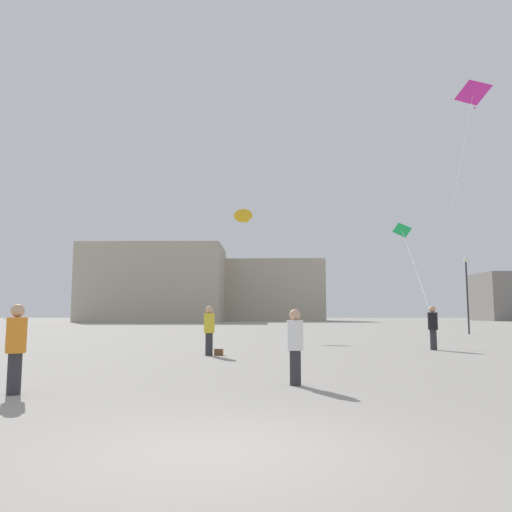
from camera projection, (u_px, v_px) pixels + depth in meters
The scene contains 12 objects.
ground_plane at pixel (222, 452), 5.65m from camera, with size 300.00×300.00×0.00m, color gray.
person_in_yellow at pixel (209, 328), 18.48m from camera, with size 0.39×0.39×1.81m.
person_in_orange at pixel (16, 345), 9.74m from camera, with size 0.38×0.38×1.74m.
person_in_black at pixel (433, 326), 21.24m from camera, with size 0.40×0.40×1.86m.
person_in_white at pixel (295, 343), 10.96m from camera, with size 0.36×0.36×1.65m.
kite_emerald_delta at pixel (403, 232), 37.77m from camera, with size 4.02×17.15×6.96m.
kite_magenta_delta at pixel (473, 96), 25.76m from camera, with size 4.33×4.09×12.01m.
kite_amber_diamond at pixel (244, 215), 34.58m from camera, with size 9.28×12.99×7.61m.
building_left_hall at pixel (156, 284), 89.38m from camera, with size 24.10×15.87×13.30m.
building_centre_hall at pixel (257, 291), 99.52m from camera, with size 26.33×11.27×11.81m.
lamppost_east at pixel (467, 283), 37.05m from camera, with size 0.36×0.36×5.66m.
handbag_beside_flyer at pixel (219, 352), 18.48m from camera, with size 0.32×0.14×0.24m, color brown.
Camera 1 is at (0.49, -5.86, 1.57)m, focal length 35.14 mm.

